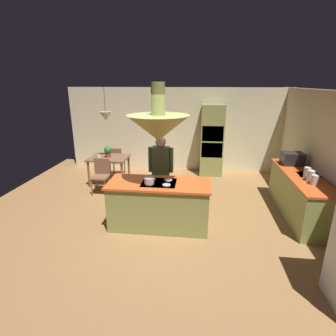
{
  "coord_description": "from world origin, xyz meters",
  "views": [
    {
      "loc": [
        0.71,
        -4.77,
        2.69
      ],
      "look_at": [
        0.1,
        0.4,
        1.0
      ],
      "focal_mm": 28.27,
      "sensor_mm": 36.0,
      "label": 1
    }
  ],
  "objects_px": {
    "chair_by_back_wall": "(116,160)",
    "microwave_on_counter": "(292,159)",
    "person_at_island": "(161,169)",
    "dining_table": "(109,161)",
    "chair_facing_island": "(101,174)",
    "kitchen_island": "(159,204)",
    "canister_tea": "(307,173)",
    "potted_plant_on_table": "(108,151)",
    "cup_on_table": "(99,157)",
    "canister_flour": "(315,180)",
    "oven_tower": "(212,140)",
    "cooking_pot_on_cooktop": "(149,181)",
    "canister_sugar": "(311,176)"
  },
  "relations": [
    {
      "from": "kitchen_island",
      "to": "person_at_island",
      "type": "bearing_deg",
      "value": 95.13
    },
    {
      "from": "chair_facing_island",
      "to": "cooking_pot_on_cooktop",
      "type": "distance_m",
      "value": 2.27
    },
    {
      "from": "dining_table",
      "to": "chair_facing_island",
      "type": "xyz_separation_m",
      "value": [
        0.0,
        -0.63,
        -0.15
      ]
    },
    {
      "from": "chair_facing_island",
      "to": "potted_plant_on_table",
      "type": "bearing_deg",
      "value": 90.29
    },
    {
      "from": "kitchen_island",
      "to": "oven_tower",
      "type": "height_order",
      "value": "oven_tower"
    },
    {
      "from": "kitchen_island",
      "to": "cooking_pot_on_cooktop",
      "type": "bearing_deg",
      "value": -140.91
    },
    {
      "from": "person_at_island",
      "to": "potted_plant_on_table",
      "type": "height_order",
      "value": "person_at_island"
    },
    {
      "from": "canister_flour",
      "to": "canister_sugar",
      "type": "height_order",
      "value": "canister_sugar"
    },
    {
      "from": "chair_by_back_wall",
      "to": "microwave_on_counter",
      "type": "xyz_separation_m",
      "value": [
        4.54,
        -1.24,
        0.54
      ]
    },
    {
      "from": "person_at_island",
      "to": "dining_table",
      "type": "bearing_deg",
      "value": 139.18
    },
    {
      "from": "canister_tea",
      "to": "kitchen_island",
      "type": "bearing_deg",
      "value": -168.31
    },
    {
      "from": "person_at_island",
      "to": "potted_plant_on_table",
      "type": "relative_size",
      "value": 5.45
    },
    {
      "from": "cup_on_table",
      "to": "canister_flour",
      "type": "xyz_separation_m",
      "value": [
        4.73,
        -1.67,
        0.19
      ]
    },
    {
      "from": "oven_tower",
      "to": "dining_table",
      "type": "height_order",
      "value": "oven_tower"
    },
    {
      "from": "kitchen_island",
      "to": "cup_on_table",
      "type": "height_order",
      "value": "kitchen_island"
    },
    {
      "from": "person_at_island",
      "to": "chair_facing_island",
      "type": "distance_m",
      "value": 1.87
    },
    {
      "from": "microwave_on_counter",
      "to": "canister_sugar",
      "type": "bearing_deg",
      "value": -90.0
    },
    {
      "from": "person_at_island",
      "to": "canister_tea",
      "type": "height_order",
      "value": "person_at_island"
    },
    {
      "from": "oven_tower",
      "to": "chair_facing_island",
      "type": "bearing_deg",
      "value": -147.67
    },
    {
      "from": "chair_facing_island",
      "to": "canister_flour",
      "type": "relative_size",
      "value": 4.66
    },
    {
      "from": "kitchen_island",
      "to": "cooking_pot_on_cooktop",
      "type": "relative_size",
      "value": 10.69
    },
    {
      "from": "oven_tower",
      "to": "microwave_on_counter",
      "type": "height_order",
      "value": "oven_tower"
    },
    {
      "from": "kitchen_island",
      "to": "canister_sugar",
      "type": "distance_m",
      "value": 2.92
    },
    {
      "from": "kitchen_island",
      "to": "potted_plant_on_table",
      "type": "distance_m",
      "value": 2.73
    },
    {
      "from": "canister_flour",
      "to": "canister_sugar",
      "type": "xyz_separation_m",
      "value": [
        0.0,
        0.18,
        0.01
      ]
    },
    {
      "from": "dining_table",
      "to": "cup_on_table",
      "type": "relative_size",
      "value": 11.42
    },
    {
      "from": "oven_tower",
      "to": "potted_plant_on_table",
      "type": "bearing_deg",
      "value": -157.44
    },
    {
      "from": "kitchen_island",
      "to": "oven_tower",
      "type": "bearing_deg",
      "value": 71.26
    },
    {
      "from": "canister_tea",
      "to": "dining_table",
      "type": "bearing_deg",
      "value": 161.58
    },
    {
      "from": "oven_tower",
      "to": "chair_facing_island",
      "type": "relative_size",
      "value": 2.41
    },
    {
      "from": "canister_flour",
      "to": "chair_facing_island",
      "type": "bearing_deg",
      "value": 164.69
    },
    {
      "from": "canister_sugar",
      "to": "potted_plant_on_table",
      "type": "bearing_deg",
      "value": 159.81
    },
    {
      "from": "microwave_on_counter",
      "to": "canister_tea",
      "type": "bearing_deg",
      "value": -90.0
    },
    {
      "from": "chair_facing_island",
      "to": "dining_table",
      "type": "bearing_deg",
      "value": 90.0
    },
    {
      "from": "kitchen_island",
      "to": "chair_by_back_wall",
      "type": "distance_m",
      "value": 3.22
    },
    {
      "from": "oven_tower",
      "to": "canister_sugar",
      "type": "distance_m",
      "value": 3.33
    },
    {
      "from": "chair_facing_island",
      "to": "cup_on_table",
      "type": "xyz_separation_m",
      "value": [
        -0.19,
        0.43,
        0.3
      ]
    },
    {
      "from": "kitchen_island",
      "to": "cup_on_table",
      "type": "xyz_separation_m",
      "value": [
        -1.89,
        1.9,
        0.35
      ]
    },
    {
      "from": "microwave_on_counter",
      "to": "kitchen_island",
      "type": "bearing_deg",
      "value": -152.37
    },
    {
      "from": "person_at_island",
      "to": "potted_plant_on_table",
      "type": "bearing_deg",
      "value": 139.67
    },
    {
      "from": "kitchen_island",
      "to": "cooking_pot_on_cooktop",
      "type": "height_order",
      "value": "cooking_pot_on_cooktop"
    },
    {
      "from": "kitchen_island",
      "to": "microwave_on_counter",
      "type": "distance_m",
      "value": 3.26
    },
    {
      "from": "chair_by_back_wall",
      "to": "potted_plant_on_table",
      "type": "xyz_separation_m",
      "value": [
        -0.0,
        -0.65,
        0.42
      ]
    },
    {
      "from": "person_at_island",
      "to": "chair_facing_island",
      "type": "relative_size",
      "value": 1.88
    },
    {
      "from": "canister_sugar",
      "to": "cooking_pot_on_cooktop",
      "type": "height_order",
      "value": "canister_sugar"
    },
    {
      "from": "cup_on_table",
      "to": "canister_tea",
      "type": "height_order",
      "value": "canister_tea"
    },
    {
      "from": "chair_facing_island",
      "to": "person_at_island",
      "type": "bearing_deg",
      "value": -25.64
    },
    {
      "from": "kitchen_island",
      "to": "canister_tea",
      "type": "bearing_deg",
      "value": 11.69
    },
    {
      "from": "person_at_island",
      "to": "chair_facing_island",
      "type": "height_order",
      "value": "person_at_island"
    },
    {
      "from": "canister_flour",
      "to": "canister_sugar",
      "type": "bearing_deg",
      "value": 90.0
    }
  ]
}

